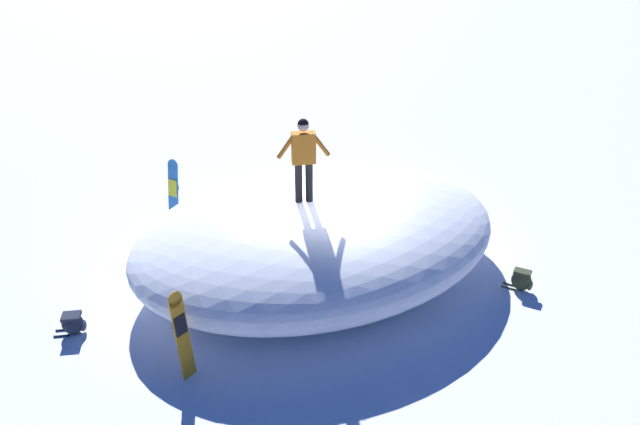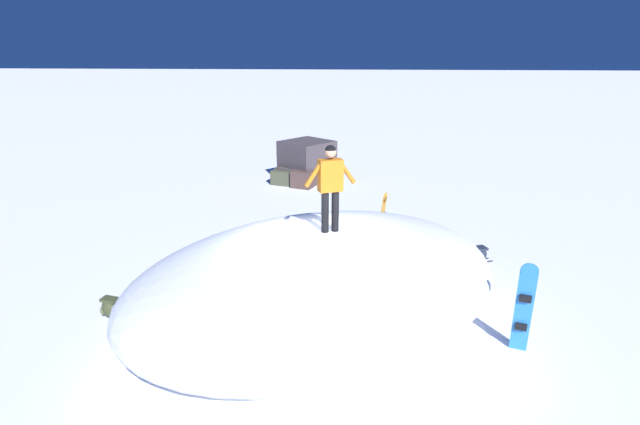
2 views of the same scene
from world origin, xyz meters
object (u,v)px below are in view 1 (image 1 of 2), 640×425
at_px(backpack_far, 73,323).
at_px(snowboard_primary_upright, 174,195).
at_px(backpack_near, 522,280).
at_px(snowboarder_standing, 304,153).
at_px(snowboard_secondary_upright, 181,334).

bearing_deg(backpack_far, snowboard_primary_upright, -2.44).
bearing_deg(backpack_near, backpack_far, 113.32).
relative_size(snowboarder_standing, backpack_far, 2.70).
xyz_separation_m(snowboarder_standing, backpack_near, (0.60, -4.24, -2.48)).
bearing_deg(backpack_near, snowboard_primary_upright, 86.10).
xyz_separation_m(backpack_near, backpack_far, (-3.34, 7.74, -0.02)).
distance_m(snowboard_primary_upright, snowboard_secondary_upright, 4.88).
bearing_deg(snowboard_secondary_upright, backpack_near, -54.50).
xyz_separation_m(snowboard_secondary_upright, backpack_near, (3.83, -5.37, -0.60)).
xyz_separation_m(snowboard_secondary_upright, backpack_far, (0.49, 2.38, -0.62)).
bearing_deg(backpack_near, snowboard_secondary_upright, 125.50).
distance_m(snowboarder_standing, snowboard_secondary_upright, 3.91).
distance_m(snowboarder_standing, backpack_far, 5.11).
height_order(snowboard_secondary_upright, backpack_far, snowboard_secondary_upright).
xyz_separation_m(snowboarder_standing, snowboard_secondary_upright, (-3.23, 1.13, -1.88)).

